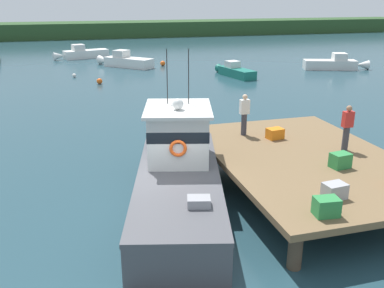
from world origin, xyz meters
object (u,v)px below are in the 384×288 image
(crate_stack_near_edge, at_px, (275,134))
(mooring_buoy_spare_mooring, at_px, (99,81))
(crate_stack_mid_dock, at_px, (340,160))
(moored_boat_off_the_point, at_px, (334,64))
(crate_single_far, at_px, (326,207))
(deckhand_by_the_boat, at_px, (244,114))
(deckhand_further_back, at_px, (347,127))
(moored_boat_far_left, at_px, (82,53))
(mooring_buoy_outer, at_px, (163,63))
(main_fishing_boat, at_px, (179,172))
(moored_boat_far_right, at_px, (125,61))
(crate_single_by_cleat, at_px, (335,191))
(mooring_buoy_inshore, at_px, (74,75))
(moored_boat_near_channel, at_px, (235,71))

(crate_stack_near_edge, relative_size, mooring_buoy_spare_mooring, 1.37)
(crate_stack_mid_dock, height_order, moored_boat_off_the_point, crate_stack_mid_dock)
(crate_single_far, distance_m, deckhand_by_the_boat, 6.69)
(moored_boat_off_the_point, bearing_deg, deckhand_further_back, -122.71)
(crate_stack_mid_dock, distance_m, moored_boat_far_left, 38.05)
(moored_boat_far_left, bearing_deg, crate_single_far, -83.38)
(crate_stack_mid_dock, bearing_deg, deckhand_further_back, 51.03)
(crate_stack_near_edge, xyz_separation_m, mooring_buoy_outer, (1.18, 26.57, -1.16))
(main_fishing_boat, relative_size, deckhand_further_back, 6.10)
(moored_boat_off_the_point, bearing_deg, crate_single_far, -123.80)
(crate_stack_mid_dock, xyz_separation_m, moored_boat_far_right, (-3.09, 30.24, -0.91))
(main_fishing_boat, bearing_deg, crate_single_by_cleat, -43.26)
(moored_boat_far_right, height_order, mooring_buoy_outer, moored_boat_far_right)
(crate_stack_near_edge, bearing_deg, main_fishing_boat, -157.46)
(deckhand_further_back, height_order, mooring_buoy_outer, deckhand_further_back)
(moored_boat_off_the_point, height_order, moored_boat_far_right, moored_boat_far_right)
(crate_stack_mid_dock, height_order, moored_boat_far_right, crate_stack_mid_dock)
(main_fishing_boat, xyz_separation_m, moored_boat_far_right, (1.86, 28.78, -0.47))
(moored_boat_far_left, height_order, mooring_buoy_inshore, moored_boat_far_left)
(deckhand_by_the_boat, height_order, mooring_buoy_inshore, deckhand_by_the_boat)
(crate_single_by_cleat, bearing_deg, moored_boat_far_right, 92.97)
(moored_boat_near_channel, xyz_separation_m, mooring_buoy_inshore, (-13.03, 3.11, -0.27))
(crate_stack_mid_dock, distance_m, crate_single_far, 3.43)
(moored_boat_near_channel, relative_size, mooring_buoy_inshore, 15.32)
(mooring_buoy_outer, bearing_deg, moored_boat_near_channel, -57.27)
(moored_boat_near_channel, bearing_deg, crate_single_by_cleat, -105.02)
(crate_single_far, distance_m, moored_boat_far_right, 32.92)
(crate_single_by_cleat, distance_m, moored_boat_near_channel, 25.31)
(deckhand_further_back, bearing_deg, main_fishing_boat, 179.18)
(crate_single_by_cleat, xyz_separation_m, crate_stack_near_edge, (0.73, 5.09, -0.01))
(deckhand_by_the_boat, relative_size, mooring_buoy_outer, 3.34)
(deckhand_further_back, bearing_deg, moored_boat_far_right, 98.28)
(moored_boat_far_right, height_order, mooring_buoy_inshore, moored_boat_far_right)
(crate_single_far, xyz_separation_m, moored_boat_off_the_point, (17.50, 26.15, -0.92))
(main_fishing_boat, distance_m, deckhand_further_back, 6.16)
(crate_single_by_cleat, distance_m, deckhand_further_back, 4.16)
(main_fishing_boat, relative_size, crate_stack_mid_dock, 16.58)
(moored_boat_off_the_point, bearing_deg, mooring_buoy_inshore, 174.63)
(moored_boat_far_left, relative_size, moored_boat_off_the_point, 1.01)
(moored_boat_far_right, distance_m, mooring_buoy_spare_mooring, 8.52)
(moored_boat_near_channel, bearing_deg, deckhand_by_the_boat, -110.12)
(moored_boat_off_the_point, bearing_deg, crate_single_by_cleat, -123.44)
(crate_stack_mid_dock, xyz_separation_m, deckhand_further_back, (1.11, 1.38, 0.62))
(mooring_buoy_outer, bearing_deg, crate_stack_mid_dock, -90.93)
(crate_single_by_cleat, distance_m, moored_boat_far_left, 39.66)
(crate_single_by_cleat, bearing_deg, crate_stack_near_edge, 81.83)
(deckhand_by_the_boat, bearing_deg, moored_boat_far_left, 98.77)
(deckhand_further_back, relative_size, moored_boat_far_left, 0.27)
(deckhand_by_the_boat, bearing_deg, moored_boat_off_the_point, 48.93)
(crate_stack_mid_dock, bearing_deg, crate_stack_near_edge, 102.13)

